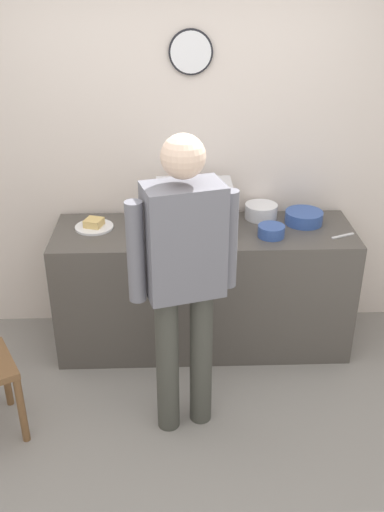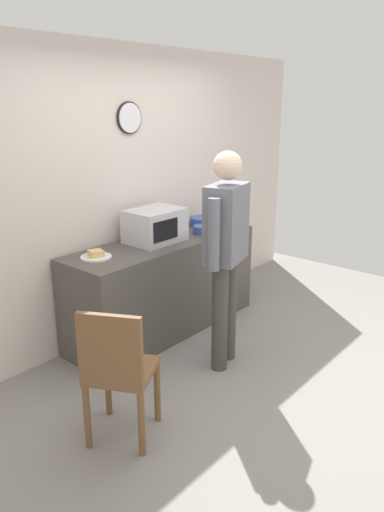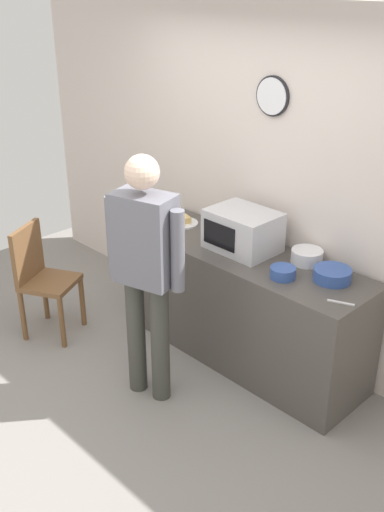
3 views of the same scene
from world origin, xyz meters
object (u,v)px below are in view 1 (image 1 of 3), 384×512
Objects in this scene: sandwich_plate at (94,225)px; fork_utensil at (181,213)px; microwave at (194,207)px; person_standing at (184,270)px; salad_bowl at (271,231)px; mixing_bowl at (304,217)px; spoon_utensil at (343,236)px; cereal_bowl at (261,211)px.

sandwich_plate is 0.63m from fork_utensil.
person_standing is at bearing -95.72° from microwave.
mixing_bowl is at bearing 38.69° from salad_bowl.
fork_utensil is (-0.83, 0.19, -0.04)m from mixing_bowl.
sandwich_plate is at bearing 178.21° from microwave.
salad_bowl is 0.10× the size of person_standing.
mixing_bowl is 1.50× the size of spoon_utensil.
person_standing is at bearing -118.67° from cereal_bowl.
sandwich_plate is 1.18m from salad_bowl.
person_standing reaches higher than spoon_utensil.
salad_bowl is 0.31m from cereal_bowl.
cereal_bowl is (0.47, 0.15, -0.10)m from microwave.
mixing_bowl is 0.14× the size of person_standing.
microwave is at bearing 163.14° from salad_bowl.
salad_bowl is at bearing 178.14° from spoon_utensil.
microwave is 2.94× the size of spoon_utensil.
cereal_bowl is 1.32× the size of spoon_utensil.
microwave is at bearing -70.97° from fork_utensil.
sandwich_plate is at bearing -173.28° from cereal_bowl.
sandwich_plate is at bearing 171.65° from salad_bowl.
mixing_bowl is (0.75, 0.05, -0.11)m from microwave.
person_standing is (-1.05, -0.70, 0.15)m from spoon_utensil.
salad_bowl is at bearing -8.35° from sandwich_plate.
cereal_bowl reaches higher than mixing_bowl.
fork_utensil is at bearing 109.03° from microwave.
cereal_bowl is 0.57m from fork_utensil.
spoon_utensil is at bearing -21.52° from fork_utensil.
mixing_bowl is at bearing -13.09° from fork_utensil.
sandwich_plate is 1.14× the size of cereal_bowl.
fork_utensil is at bearing 145.53° from salad_bowl.
fork_utensil is (-0.58, 0.40, -0.03)m from salad_bowl.
mixing_bowl is at bearing 4.14° from microwave.
salad_bowl reaches higher than spoon_utensil.
fork_utensil is (-0.56, 0.09, -0.05)m from cereal_bowl.
cereal_bowl is 0.88× the size of mixing_bowl.
mixing_bowl is 0.31m from spoon_utensil.
spoon_utensil is at bearing -33.03° from cereal_bowl.
spoon_utensil is 0.10× the size of person_standing.
sandwich_plate is 1.47× the size of salad_bowl.
salad_bowl is (1.16, -0.17, 0.02)m from sandwich_plate.
microwave reaches higher than cereal_bowl.
sandwich_plate is 1.00× the size of mixing_bowl.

